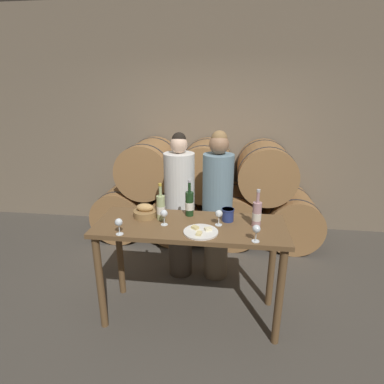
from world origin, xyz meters
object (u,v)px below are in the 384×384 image
(wine_bottle_red, at_px, (189,203))
(wine_glass_left, at_px, (164,214))
(wine_bottle_rose, at_px, (257,214))
(blue_crock, at_px, (228,214))
(person_left, at_px, (180,206))
(wine_glass_center, at_px, (219,214))
(person_right, at_px, (217,206))
(bread_basket, at_px, (145,212))
(cheese_plate, at_px, (201,232))
(wine_glass_far_left, at_px, (119,223))
(tasting_table, at_px, (190,240))
(wine_bottle_white, at_px, (161,207))
(wine_glass_right, at_px, (256,230))

(wine_bottle_red, height_order, wine_glass_left, wine_bottle_red)
(wine_bottle_rose, height_order, blue_crock, wine_bottle_rose)
(person_left, bearing_deg, wine_glass_center, -56.20)
(person_right, bearing_deg, wine_glass_center, -86.57)
(bread_basket, height_order, cheese_plate, bread_basket)
(blue_crock, bearing_deg, bread_basket, -179.66)
(person_right, distance_m, wine_glass_far_left, 1.21)
(wine_bottle_red, height_order, wine_glass_center, wine_bottle_red)
(bread_basket, relative_size, cheese_plate, 0.74)
(wine_glass_far_left, bearing_deg, blue_crock, 23.54)
(person_right, distance_m, wine_glass_center, 0.70)
(tasting_table, height_order, person_left, person_left)
(wine_bottle_red, bearing_deg, wine_glass_left, -128.98)
(bread_basket, bearing_deg, wine_glass_left, -35.33)
(wine_glass_center, bearing_deg, cheese_plate, -130.32)
(wine_bottle_rose, height_order, wine_glass_center, wine_bottle_rose)
(person_right, distance_m, wine_bottle_white, 0.80)
(wine_bottle_white, height_order, cheese_plate, wine_bottle_white)
(wine_glass_left, bearing_deg, tasting_table, 10.86)
(bread_basket, relative_size, wine_glass_left, 1.52)
(wine_glass_far_left, relative_size, wine_glass_right, 1.00)
(bread_basket, xyz_separation_m, wine_glass_far_left, (-0.11, -0.37, 0.05))
(wine_glass_center, bearing_deg, wine_glass_left, -173.57)
(wine_glass_left, bearing_deg, wine_glass_far_left, -145.19)
(cheese_plate, bearing_deg, blue_crock, 50.91)
(tasting_table, relative_size, wine_bottle_rose, 5.01)
(wine_glass_center, bearing_deg, wine_bottle_rose, 4.08)
(person_left, height_order, wine_glass_center, person_left)
(wine_bottle_red, height_order, bread_basket, wine_bottle_red)
(wine_glass_center, bearing_deg, bread_basket, 171.89)
(cheese_plate, xyz_separation_m, wine_glass_left, (-0.32, 0.11, 0.09))
(bread_basket, height_order, wine_glass_left, wine_glass_left)
(wine_bottle_white, distance_m, bread_basket, 0.18)
(wine_bottle_red, height_order, wine_glass_far_left, wine_bottle_red)
(person_left, height_order, bread_basket, person_left)
(wine_bottle_white, relative_size, blue_crock, 2.97)
(wine_bottle_rose, bearing_deg, wine_glass_far_left, -164.93)
(person_left, xyz_separation_m, cheese_plate, (0.31, -0.83, 0.13))
(person_right, height_order, cheese_plate, person_right)
(tasting_table, height_order, wine_glass_far_left, wine_glass_far_left)
(person_left, bearing_deg, wine_bottle_white, -95.67)
(wine_glass_far_left, bearing_deg, person_right, 52.04)
(wine_glass_left, distance_m, wine_glass_right, 0.78)
(wine_bottle_white, bearing_deg, person_left, 84.33)
(tasting_table, xyz_separation_m, wine_bottle_white, (-0.27, 0.06, 0.26))
(wine_bottle_rose, relative_size, bread_basket, 1.56)
(wine_bottle_white, xyz_separation_m, cheese_plate, (0.37, -0.22, -0.11))
(cheese_plate, relative_size, wine_glass_center, 2.05)
(wine_bottle_red, bearing_deg, tasting_table, -80.43)
(person_left, xyz_separation_m, blue_crock, (0.52, -0.57, 0.18))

